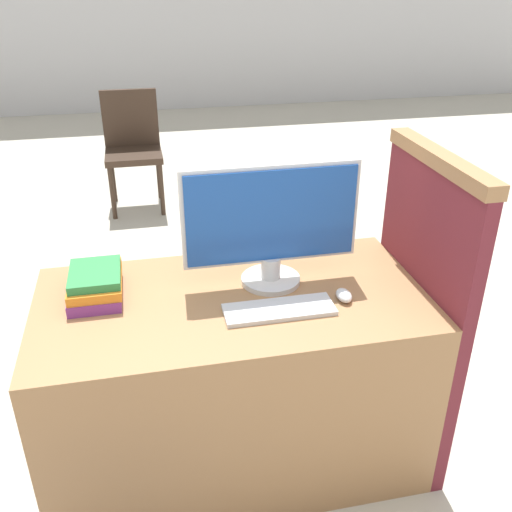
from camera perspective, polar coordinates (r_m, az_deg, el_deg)
desk at (r=2.26m, az=-2.24°, el=-12.25°), size 1.39×0.73×0.75m
carrel_divider at (r=2.29m, az=15.92°, el=-4.91°), size 0.07×0.66×1.24m
monitor at (r=2.03m, az=1.54°, el=3.19°), size 0.64×0.22×0.45m
keyboard at (r=1.95m, az=2.33°, el=-5.38°), size 0.38×0.13×0.02m
mouse at (r=2.04m, az=8.78°, el=-3.91°), size 0.05×0.08×0.04m
book_stack at (r=2.10m, az=-15.77°, el=-2.68°), size 0.19×0.28×0.10m
far_chair at (r=4.75m, az=-12.24°, el=10.96°), size 0.44×0.44×0.92m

